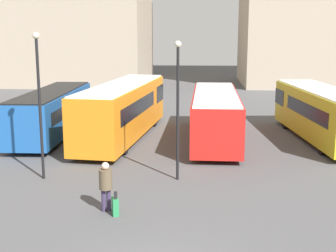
% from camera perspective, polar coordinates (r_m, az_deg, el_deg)
% --- Properties ---
extents(bus_0, '(2.76, 10.73, 2.75)m').
position_cam_1_polar(bus_0, '(29.41, -13.89, 1.79)').
color(bus_0, '#1E56A3').
rests_on(bus_0, ground_plane).
extents(bus_1, '(3.80, 12.37, 3.25)m').
position_cam_1_polar(bus_1, '(27.99, -5.45, 2.16)').
color(bus_1, orange).
rests_on(bus_1, ground_plane).
extents(bus_2, '(2.71, 11.06, 2.81)m').
position_cam_1_polar(bus_2, '(27.41, 5.77, 1.46)').
color(bus_2, red).
rests_on(bus_2, ground_plane).
extents(bus_3, '(3.73, 11.12, 3.01)m').
position_cam_1_polar(bus_3, '(28.79, 18.15, 1.64)').
color(bus_3, gold).
rests_on(bus_3, ground_plane).
extents(traveler, '(0.59, 0.59, 1.79)m').
position_cam_1_polar(traveler, '(16.65, -7.60, -6.81)').
color(traveler, '#382D4C').
rests_on(traveler, ground_plane).
extents(suitcase, '(0.32, 0.44, 0.91)m').
position_cam_1_polar(suitcase, '(16.51, -6.45, -9.69)').
color(suitcase, '#28844C').
rests_on(suitcase, ground_plane).
extents(lamp_post_0, '(0.28, 0.28, 6.23)m').
position_cam_1_polar(lamp_post_0, '(20.32, -15.42, 3.61)').
color(lamp_post_0, black).
rests_on(lamp_post_0, ground_plane).
extents(lamp_post_1, '(0.28, 0.28, 5.89)m').
position_cam_1_polar(lamp_post_1, '(19.50, 1.20, 3.18)').
color(lamp_post_1, black).
rests_on(lamp_post_1, ground_plane).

